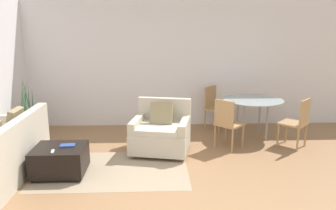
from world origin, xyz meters
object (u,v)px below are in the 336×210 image
object	(u,v)px
tv_remote_primary	(53,151)
dining_table	(253,103)
couch	(2,156)
potted_plant	(29,128)
dining_chair_near_right	(298,120)
dining_chair_far_left	(214,104)
book_stack	(68,145)
armchair	(161,132)
ottoman	(60,159)
dining_chair_near_left	(227,121)

from	to	relation	value
tv_remote_primary	dining_table	bearing A→B (deg)	27.70
couch	potted_plant	size ratio (longest dim) A/B	1.56
dining_chair_near_right	dining_chair_far_left	world-z (taller)	same
tv_remote_primary	dining_table	xyz separation A→B (m)	(3.34, 1.75, 0.26)
couch	tv_remote_primary	bearing A→B (deg)	-11.67
book_stack	tv_remote_primary	size ratio (longest dim) A/B	1.58
dining_table	dining_chair_near_right	world-z (taller)	dining_chair_near_right
dining_table	dining_chair_far_left	distance (m)	0.92
armchair	tv_remote_primary	distance (m)	1.87
ottoman	potted_plant	bearing A→B (deg)	123.06
dining_table	potted_plant	bearing A→B (deg)	-179.64
couch	potted_plant	bearing A→B (deg)	97.14
tv_remote_primary	dining_chair_far_left	xyz separation A→B (m)	(2.70, 2.39, 0.09)
dining_chair_near_left	dining_chair_near_right	distance (m)	1.27
tv_remote_primary	dining_chair_far_left	world-z (taller)	dining_chair_far_left
couch	tv_remote_primary	xyz separation A→B (m)	(0.77, -0.16, 0.12)
armchair	tv_remote_primary	bearing A→B (deg)	-145.67
armchair	dining_chair_far_left	world-z (taller)	dining_chair_far_left
potted_plant	dining_table	distance (m)	4.33
couch	dining_table	size ratio (longest dim) A/B	1.68
couch	dining_chair_near_left	size ratio (longest dim) A/B	2.17
tv_remote_primary	ottoman	bearing A→B (deg)	76.80
couch	dining_chair_far_left	distance (m)	4.14
armchair	tv_remote_primary	world-z (taller)	armchair
armchair	dining_table	size ratio (longest dim) A/B	0.95
tv_remote_primary	couch	bearing A→B (deg)	168.33
book_stack	dining_chair_near_right	distance (m)	3.93
armchair	potted_plant	xyz separation A→B (m)	(-2.51, 0.67, -0.09)
book_stack	dining_chair_near_left	bearing A→B (deg)	19.41
dining_table	dining_chair_near_left	xyz separation A→B (m)	(-0.64, -0.64, -0.16)
dining_chair_near_left	armchair	bearing A→B (deg)	-176.86
ottoman	dining_table	size ratio (longest dim) A/B	0.63
dining_chair_far_left	dining_table	bearing A→B (deg)	-45.00
dining_chair_near_left	potted_plant	bearing A→B (deg)	170.56
dining_chair_near_left	dining_table	bearing A→B (deg)	45.00
tv_remote_primary	armchair	bearing A→B (deg)	34.33
couch	ottoman	world-z (taller)	couch
ottoman	dining_chair_near_left	size ratio (longest dim) A/B	0.82
dining_chair_far_left	book_stack	bearing A→B (deg)	-139.57
potted_plant	dining_table	bearing A→B (deg)	0.36
dining_table	dining_chair_near_left	distance (m)	0.92
dining_chair_near_left	dining_chair_far_left	distance (m)	1.27
armchair	dining_chair_far_left	xyz separation A→B (m)	(1.16, 1.34, 0.18)
potted_plant	dining_chair_far_left	xyz separation A→B (m)	(3.67, 0.66, 0.26)
dining_chair_near_right	dining_chair_near_left	bearing A→B (deg)	180.00
tv_remote_primary	dining_chair_near_right	world-z (taller)	dining_chair_near_right
tv_remote_primary	potted_plant	size ratio (longest dim) A/B	0.11
tv_remote_primary	dining_table	distance (m)	3.78
armchair	book_stack	world-z (taller)	armchair
armchair	potted_plant	world-z (taller)	potted_plant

